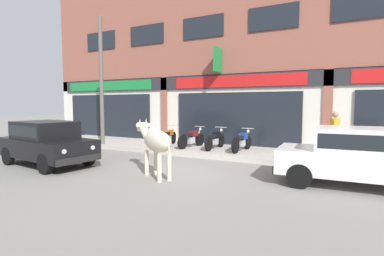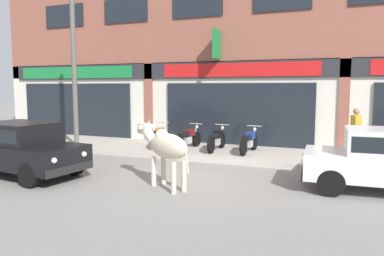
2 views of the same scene
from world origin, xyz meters
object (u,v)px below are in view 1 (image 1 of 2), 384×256
at_px(car_1, 46,141).
at_px(motorcycle_0, 168,137).
at_px(car_0, 355,154).
at_px(cow, 156,141).
at_px(motorcycle_3, 242,141).
at_px(utility_pole, 101,81).
at_px(pedestrian, 335,130).
at_px(motorcycle_1, 192,138).
at_px(motorcycle_2, 215,140).

height_order(car_1, motorcycle_0, car_1).
bearing_deg(car_0, car_1, -167.87).
height_order(cow, motorcycle_0, cow).
relative_size(motorcycle_3, utility_pole, 0.31).
xyz_separation_m(motorcycle_3, pedestrian, (3.30, -0.03, 0.60)).
bearing_deg(car_1, pedestrian, 30.24).
xyz_separation_m(car_0, motorcycle_3, (-3.90, 2.98, -0.26)).
bearing_deg(car_0, motorcycle_1, 154.36).
xyz_separation_m(motorcycle_0, motorcycle_1, (1.19, -0.02, 0.00)).
bearing_deg(utility_pole, motorcycle_2, 11.75).
distance_m(cow, utility_pole, 6.77).
bearing_deg(car_1, cow, 5.55).
bearing_deg(cow, motorcycle_3, 78.34).
bearing_deg(utility_pole, car_1, -70.86).
bearing_deg(motorcycle_0, utility_pole, -159.95).
height_order(car_0, motorcycle_0, car_0).
height_order(cow, motorcycle_3, cow).
height_order(car_0, car_1, same).
bearing_deg(motorcycle_0, pedestrian, -0.26).
height_order(cow, utility_pole, utility_pole).
relative_size(motorcycle_0, utility_pole, 0.31).
height_order(motorcycle_1, pedestrian, pedestrian).
height_order(car_1, utility_pole, utility_pole).
relative_size(cow, pedestrian, 1.20).
relative_size(motorcycle_0, motorcycle_2, 0.99).
bearing_deg(utility_pole, car_0, -10.48).
xyz_separation_m(motorcycle_2, utility_pole, (-5.23, -1.09, 2.51)).
height_order(cow, car_0, cow).
height_order(motorcycle_1, motorcycle_3, same).
height_order(motorcycle_1, utility_pole, utility_pole).
bearing_deg(utility_pole, cow, -32.14).
xyz_separation_m(cow, car_0, (4.83, 1.53, -0.19)).
bearing_deg(motorcycle_3, car_1, -135.89).
relative_size(cow, motorcycle_1, 1.06).
relative_size(motorcycle_0, motorcycle_1, 0.99).
bearing_deg(utility_pole, motorcycle_0, 20.05).
height_order(car_0, pedestrian, pedestrian).
bearing_deg(motorcycle_2, car_0, -30.56).
bearing_deg(car_1, motorcycle_3, 44.11).
relative_size(cow, car_0, 0.52).
xyz_separation_m(car_1, motorcycle_0, (1.61, 4.90, -0.26)).
relative_size(car_0, motorcycle_0, 2.06).
bearing_deg(utility_pole, motorcycle_1, 14.23).
height_order(car_1, motorcycle_1, car_1).
height_order(cow, car_1, cow).
xyz_separation_m(motorcycle_0, motorcycle_3, (3.45, -0.00, 0.00)).
distance_m(motorcycle_0, motorcycle_3, 3.45).
distance_m(motorcycle_0, utility_pole, 4.02).
distance_m(motorcycle_0, motorcycle_2, 2.28).
height_order(car_0, motorcycle_1, car_0).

